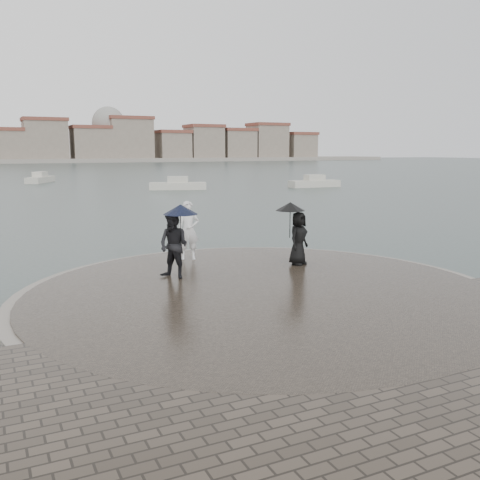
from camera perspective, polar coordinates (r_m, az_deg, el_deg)
ground at (r=11.03m, az=11.05°, el=-11.27°), size 400.00×400.00×0.00m
kerb_ring at (r=13.79m, az=2.35°, el=-6.11°), size 12.50×12.50×0.32m
quay_tip at (r=13.78m, az=2.35°, el=-6.03°), size 11.90×11.90×0.36m
statue at (r=17.40m, az=-5.52°, el=1.04°), size 0.81×0.66×1.90m
visitor_left at (r=14.88m, az=-6.95°, el=0.16°), size 1.29×1.16×2.04m
visitor_right at (r=16.57m, az=6.03°, el=1.00°), size 1.20×0.99×1.95m
boats at (r=53.64m, az=-11.51°, el=5.68°), size 39.17×30.05×1.50m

